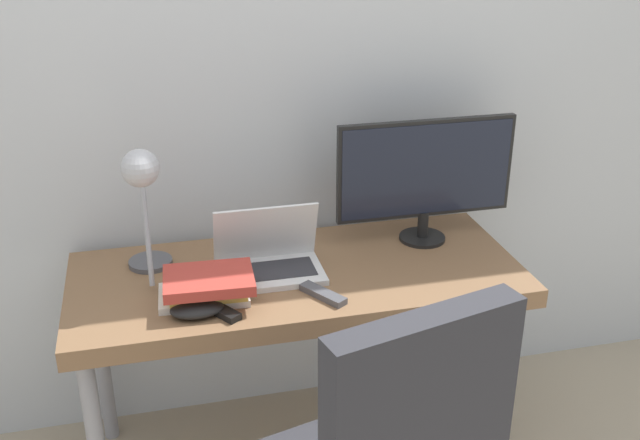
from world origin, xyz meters
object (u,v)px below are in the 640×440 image
(book_stack, at_px, (207,286))
(game_controller, at_px, (197,309))
(monitor, at_px, (426,173))
(laptop, at_px, (269,259))
(desk_lamp, at_px, (143,191))

(book_stack, bearing_deg, game_controller, -117.24)
(monitor, xyz_separation_m, book_stack, (-0.75, -0.25, -0.19))
(monitor, height_order, game_controller, monitor)
(laptop, height_order, game_controller, laptop)
(laptop, distance_m, desk_lamp, 0.44)
(laptop, height_order, desk_lamp, desk_lamp)
(book_stack, relative_size, game_controller, 1.86)
(laptop, xyz_separation_m, book_stack, (-0.20, -0.13, 0.00))
(laptop, xyz_separation_m, desk_lamp, (-0.36, 0.01, 0.26))
(desk_lamp, bearing_deg, book_stack, -41.31)
(monitor, xyz_separation_m, desk_lamp, (-0.91, -0.11, 0.07))
(monitor, relative_size, desk_lamp, 1.36)
(desk_lamp, bearing_deg, monitor, 6.98)
(monitor, bearing_deg, desk_lamp, -173.02)
(book_stack, bearing_deg, monitor, 18.09)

